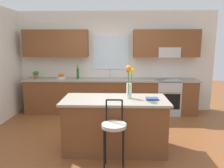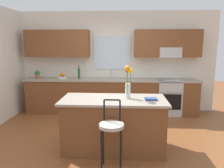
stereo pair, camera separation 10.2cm
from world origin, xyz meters
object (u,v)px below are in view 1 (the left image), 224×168
Objects in this scene: bar_stool_near at (114,129)px; fruit_bowl_oranges at (61,77)px; kitchen_island at (115,124)px; oven_range at (167,97)px; flower_vase at (129,81)px; cookbook at (152,99)px; bottle_olive_oil at (78,73)px; potted_plant_small at (36,74)px.

fruit_bowl_oranges reaches higher than bar_stool_near.
kitchen_island is at bearing -54.72° from fruit_bowl_oranges.
oven_range is at bearing 63.24° from bar_stool_near.
bar_stool_near is 0.92m from flower_vase.
cookbook is at bearing -109.17° from oven_range.
kitchen_island is at bearing -123.30° from oven_range.
bottle_olive_oil reaches higher than bar_stool_near.
oven_range is 2.54× the size of bottle_olive_oil.
cookbook is at bearing -12.22° from flower_vase.
flower_vase is 0.49m from cookbook.
cookbook is 2.69m from bottle_olive_oil.
oven_range is 3.01m from bar_stool_near.
bar_stool_near reaches higher than oven_range.
cookbook is at bearing -37.39° from potted_plant_small.
flower_vase is (-1.11, -2.02, 0.77)m from oven_range.
bar_stool_near is at bearing -110.08° from flower_vase.
fruit_bowl_oranges is at bearing 118.59° from bar_stool_near.
potted_plant_small is at bearing -179.98° from bottle_olive_oil.
bar_stool_near is at bearing -116.76° from oven_range.
kitchen_island is 4.92× the size of bottle_olive_oil.
potted_plant_small reaches higher than fruit_bowl_oranges.
kitchen_island is 2.40m from bottle_olive_oil.
bottle_olive_oil is (-2.38, 0.02, 0.61)m from oven_range.
bar_stool_near is at bearing -69.25° from bottle_olive_oil.
flower_vase is at bearing -58.18° from bottle_olive_oil.
bar_stool_near is at bearing -136.96° from cookbook.
kitchen_island is at bearing -63.80° from bottle_olive_oil.
fruit_bowl_oranges is 0.46m from bottle_olive_oil.
flower_vase reaches higher than kitchen_island.
potted_plant_small is (-2.78, 2.13, 0.10)m from cookbook.
flower_vase is 2.69m from fruit_bowl_oranges.
flower_vase is at bearing 167.78° from cookbook.
bar_stool_near is 3.49m from potted_plant_small.
cookbook is at bearing -3.85° from kitchen_island.
bar_stool_near is 4.34× the size of fruit_bowl_oranges.
potted_plant_small reaches higher than cookbook.
bottle_olive_oil reaches higher than fruit_bowl_oranges.
kitchen_island is 0.65m from bar_stool_near.
bar_stool_near is 4.88× the size of potted_plant_small.
flower_vase reaches higher than oven_range.
kitchen_island is at bearing -170.54° from flower_vase.
flower_vase reaches higher than bottle_olive_oil.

